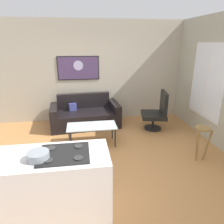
% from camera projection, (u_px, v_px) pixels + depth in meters
% --- Properties ---
extents(ground, '(6.40, 6.40, 0.04)m').
position_uv_depth(ground, '(101.00, 163.00, 3.95)').
color(ground, '#BD8048').
extents(back_wall, '(6.40, 0.05, 2.80)m').
position_uv_depth(back_wall, '(92.00, 72.00, 5.75)').
color(back_wall, '#B4AB95').
rests_on(back_wall, ground).
extents(couch, '(1.90, 1.05, 0.83)m').
position_uv_depth(couch, '(85.00, 116.00, 5.59)').
color(couch, black).
rests_on(couch, ground).
extents(coffee_table, '(1.09, 0.52, 0.45)m').
position_uv_depth(coffee_table, '(92.00, 127.00, 4.50)').
color(coffee_table, silver).
rests_on(coffee_table, ground).
extents(armchair, '(0.73, 0.75, 1.02)m').
position_uv_depth(armchair, '(157.00, 112.00, 5.28)').
color(armchair, black).
rests_on(armchair, ground).
extents(bar_stool, '(0.33, 0.32, 0.69)m').
position_uv_depth(bar_stool, '(202.00, 136.00, 3.86)').
color(bar_stool, olive).
rests_on(bar_stool, ground).
extents(kitchen_counter, '(1.69, 0.67, 0.95)m').
position_uv_depth(kitchen_counter, '(43.00, 188.00, 2.56)').
color(kitchen_counter, silver).
rests_on(kitchen_counter, ground).
extents(mixing_bowl, '(0.25, 0.25, 0.10)m').
position_uv_depth(mixing_bowl, '(38.00, 156.00, 2.32)').
color(mixing_bowl, '#8B959D').
rests_on(mixing_bowl, kitchen_counter).
extents(wall_painting, '(1.15, 0.03, 0.65)m').
position_uv_depth(wall_painting, '(78.00, 68.00, 5.62)').
color(wall_painting, black).
extents(window, '(0.03, 1.24, 1.74)m').
position_uv_depth(window, '(207.00, 81.00, 4.70)').
color(window, silver).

